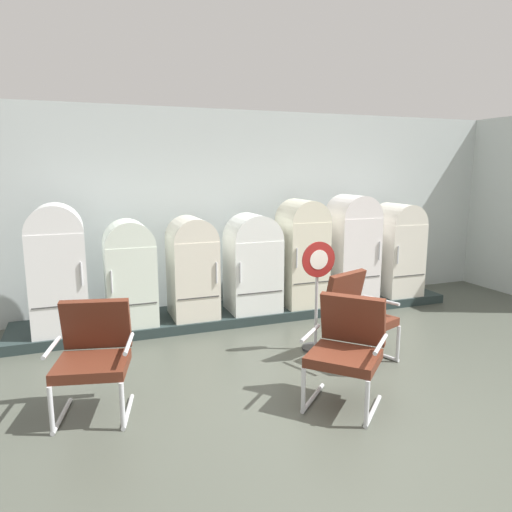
{
  "coord_description": "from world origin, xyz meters",
  "views": [
    {
      "loc": [
        -2.2,
        -3.21,
        2.13
      ],
      "look_at": [
        0.04,
        2.75,
        0.94
      ],
      "focal_mm": 33.02,
      "sensor_mm": 36.0,
      "label": 1
    }
  ],
  "objects_px": {
    "refrigerator_6": "(397,246)",
    "armchair_right": "(357,312)",
    "refrigerator_4": "(302,249)",
    "refrigerator_0": "(58,265)",
    "sign_stand": "(317,301)",
    "refrigerator_5": "(352,245)",
    "refrigerator_1": "(130,270)",
    "armchair_center": "(347,345)",
    "refrigerator_2": "(192,264)",
    "armchair_left": "(94,352)",
    "refrigerator_3": "(253,261)"
  },
  "relations": [
    {
      "from": "refrigerator_3",
      "to": "sign_stand",
      "type": "height_order",
      "value": "refrigerator_3"
    },
    {
      "from": "refrigerator_6",
      "to": "sign_stand",
      "type": "xyz_separation_m",
      "value": [
        -2.18,
        -1.42,
        -0.3
      ]
    },
    {
      "from": "refrigerator_4",
      "to": "refrigerator_5",
      "type": "distance_m",
      "value": 0.84
    },
    {
      "from": "refrigerator_5",
      "to": "armchair_center",
      "type": "xyz_separation_m",
      "value": [
        -1.67,
        -2.62,
        -0.43
      ]
    },
    {
      "from": "armchair_left",
      "to": "armchair_center",
      "type": "relative_size",
      "value": 1.0
    },
    {
      "from": "refrigerator_3",
      "to": "armchair_right",
      "type": "xyz_separation_m",
      "value": [
        0.58,
        -1.79,
        -0.29
      ]
    },
    {
      "from": "refrigerator_5",
      "to": "armchair_left",
      "type": "xyz_separation_m",
      "value": [
        -3.82,
        -1.98,
        -0.43
      ]
    },
    {
      "from": "refrigerator_5",
      "to": "sign_stand",
      "type": "relative_size",
      "value": 1.23
    },
    {
      "from": "refrigerator_0",
      "to": "refrigerator_4",
      "type": "relative_size",
      "value": 1.02
    },
    {
      "from": "refrigerator_4",
      "to": "armchair_right",
      "type": "relative_size",
      "value": 1.58
    },
    {
      "from": "refrigerator_1",
      "to": "refrigerator_5",
      "type": "relative_size",
      "value": 0.84
    },
    {
      "from": "refrigerator_2",
      "to": "armchair_center",
      "type": "height_order",
      "value": "refrigerator_2"
    },
    {
      "from": "sign_stand",
      "to": "refrigerator_2",
      "type": "bearing_deg",
      "value": 129.11
    },
    {
      "from": "refrigerator_2",
      "to": "sign_stand",
      "type": "xyz_separation_m",
      "value": [
        1.15,
        -1.42,
        -0.25
      ]
    },
    {
      "from": "refrigerator_2",
      "to": "refrigerator_5",
      "type": "distance_m",
      "value": 2.48
    },
    {
      "from": "refrigerator_3",
      "to": "refrigerator_6",
      "type": "xyz_separation_m",
      "value": [
        2.47,
        0.04,
        0.05
      ]
    },
    {
      "from": "refrigerator_2",
      "to": "sign_stand",
      "type": "height_order",
      "value": "refrigerator_2"
    },
    {
      "from": "refrigerator_5",
      "to": "sign_stand",
      "type": "bearing_deg",
      "value": -133.64
    },
    {
      "from": "armchair_center",
      "to": "armchair_left",
      "type": "bearing_deg",
      "value": 163.45
    },
    {
      "from": "armchair_right",
      "to": "refrigerator_6",
      "type": "bearing_deg",
      "value": 43.94
    },
    {
      "from": "refrigerator_0",
      "to": "refrigerator_1",
      "type": "relative_size",
      "value": 1.17
    },
    {
      "from": "refrigerator_6",
      "to": "armchair_right",
      "type": "height_order",
      "value": "refrigerator_6"
    },
    {
      "from": "armchair_right",
      "to": "sign_stand",
      "type": "relative_size",
      "value": 0.75
    },
    {
      "from": "refrigerator_6",
      "to": "armchair_right",
      "type": "xyz_separation_m",
      "value": [
        -1.89,
        -1.82,
        -0.34
      ]
    },
    {
      "from": "refrigerator_0",
      "to": "refrigerator_3",
      "type": "relative_size",
      "value": 1.15
    },
    {
      "from": "refrigerator_4",
      "to": "refrigerator_0",
      "type": "bearing_deg",
      "value": 179.87
    },
    {
      "from": "refrigerator_0",
      "to": "armchair_right",
      "type": "height_order",
      "value": "refrigerator_0"
    },
    {
      "from": "refrigerator_4",
      "to": "sign_stand",
      "type": "bearing_deg",
      "value": -109.17
    },
    {
      "from": "refrigerator_6",
      "to": "armchair_left",
      "type": "relative_size",
      "value": 1.47
    },
    {
      "from": "armchair_right",
      "to": "refrigerator_5",
      "type": "bearing_deg",
      "value": 59.96
    },
    {
      "from": "refrigerator_4",
      "to": "sign_stand",
      "type": "relative_size",
      "value": 1.19
    },
    {
      "from": "refrigerator_3",
      "to": "armchair_left",
      "type": "xyz_separation_m",
      "value": [
        -2.21,
        -1.97,
        -0.29
      ]
    },
    {
      "from": "refrigerator_6",
      "to": "refrigerator_5",
      "type": "bearing_deg",
      "value": -178.32
    },
    {
      "from": "refrigerator_0",
      "to": "armchair_right",
      "type": "xyz_separation_m",
      "value": [
        3.11,
        -1.82,
        -0.41
      ]
    },
    {
      "from": "refrigerator_4",
      "to": "sign_stand",
      "type": "xyz_separation_m",
      "value": [
        -0.49,
        -1.4,
        -0.36
      ]
    },
    {
      "from": "refrigerator_2",
      "to": "armchair_right",
      "type": "height_order",
      "value": "refrigerator_2"
    },
    {
      "from": "refrigerator_1",
      "to": "armchair_center",
      "type": "bearing_deg",
      "value": -57.88
    },
    {
      "from": "armchair_left",
      "to": "refrigerator_0",
      "type": "bearing_deg",
      "value": 99.37
    },
    {
      "from": "sign_stand",
      "to": "refrigerator_5",
      "type": "bearing_deg",
      "value": 46.36
    },
    {
      "from": "armchair_left",
      "to": "armchair_right",
      "type": "xyz_separation_m",
      "value": [
        2.78,
        0.18,
        0.0
      ]
    },
    {
      "from": "armchair_left",
      "to": "armchair_right",
      "type": "distance_m",
      "value": 2.79
    },
    {
      "from": "refrigerator_1",
      "to": "refrigerator_5",
      "type": "bearing_deg",
      "value": 0.31
    },
    {
      "from": "refrigerator_5",
      "to": "refrigerator_6",
      "type": "relative_size",
      "value": 1.11
    },
    {
      "from": "refrigerator_0",
      "to": "sign_stand",
      "type": "bearing_deg",
      "value": -26.5
    },
    {
      "from": "refrigerator_4",
      "to": "sign_stand",
      "type": "distance_m",
      "value": 1.53
    },
    {
      "from": "refrigerator_5",
      "to": "refrigerator_6",
      "type": "xyz_separation_m",
      "value": [
        0.85,
        0.02,
        -0.08
      ]
    },
    {
      "from": "refrigerator_5",
      "to": "refrigerator_2",
      "type": "bearing_deg",
      "value": 179.4
    },
    {
      "from": "refrigerator_0",
      "to": "refrigerator_1",
      "type": "distance_m",
      "value": 0.86
    },
    {
      "from": "armchair_right",
      "to": "refrigerator_1",
      "type": "bearing_deg",
      "value": 141.77
    },
    {
      "from": "refrigerator_1",
      "to": "armchair_center",
      "type": "height_order",
      "value": "refrigerator_1"
    }
  ]
}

